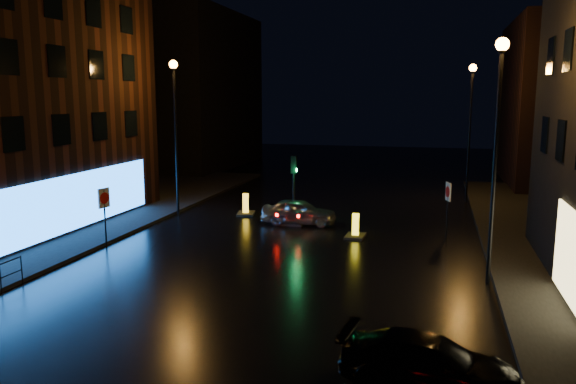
# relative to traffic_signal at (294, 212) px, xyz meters

# --- Properties ---
(ground) EXTENTS (120.00, 120.00, 0.00)m
(ground) POSITION_rel_traffic_signal_xyz_m (1.20, -14.00, -0.50)
(ground) COLOR black
(ground) RESTS_ON ground
(pavement_left) EXTENTS (12.00, 44.00, 0.15)m
(pavement_left) POSITION_rel_traffic_signal_xyz_m (-12.80, -6.00, -0.43)
(pavement_left) COLOR black
(pavement_left) RESTS_ON ground
(building_far_left) EXTENTS (8.00, 16.00, 14.00)m
(building_far_left) POSITION_rel_traffic_signal_xyz_m (-14.80, 21.00, 6.50)
(building_far_left) COLOR black
(building_far_left) RESTS_ON ground
(building_far_right) EXTENTS (8.00, 14.00, 12.00)m
(building_far_right) POSITION_rel_traffic_signal_xyz_m (16.20, 18.00, 5.50)
(building_far_right) COLOR black
(building_far_right) RESTS_ON ground
(street_lamp_lfar) EXTENTS (0.44, 0.44, 8.37)m
(street_lamp_lfar) POSITION_rel_traffic_signal_xyz_m (-6.60, -0.00, 5.06)
(street_lamp_lfar) COLOR black
(street_lamp_lfar) RESTS_ON ground
(street_lamp_rnear) EXTENTS (0.44, 0.44, 8.37)m
(street_lamp_rnear) POSITION_rel_traffic_signal_xyz_m (9.00, -8.00, 5.06)
(street_lamp_rnear) COLOR black
(street_lamp_rnear) RESTS_ON ground
(street_lamp_rfar) EXTENTS (0.44, 0.44, 8.37)m
(street_lamp_rfar) POSITION_rel_traffic_signal_xyz_m (9.00, 8.00, 5.06)
(street_lamp_rfar) COLOR black
(street_lamp_rfar) RESTS_ON ground
(traffic_signal) EXTENTS (1.40, 2.40, 3.45)m
(traffic_signal) POSITION_rel_traffic_signal_xyz_m (0.00, 0.00, 0.00)
(traffic_signal) COLOR black
(traffic_signal) RESTS_ON ground
(silver_hatchback) EXTENTS (3.92, 1.84, 1.30)m
(silver_hatchback) POSITION_rel_traffic_signal_xyz_m (0.41, -0.55, 0.15)
(silver_hatchback) COLOR #B6B9BF
(silver_hatchback) RESTS_ON ground
(dark_sedan) EXTENTS (4.22, 2.12, 1.18)m
(dark_sedan) POSITION_rel_traffic_signal_xyz_m (7.11, -15.71, 0.09)
(dark_sedan) COLOR black
(dark_sedan) RESTS_ON ground
(bollard_near) EXTENTS (0.91, 1.32, 1.12)m
(bollard_near) POSITION_rel_traffic_signal_xyz_m (3.60, -2.51, -0.26)
(bollard_near) COLOR black
(bollard_near) RESTS_ON ground
(bollard_far) EXTENTS (1.16, 1.50, 1.18)m
(bollard_far) POSITION_rel_traffic_signal_xyz_m (-3.00, 0.99, -0.24)
(bollard_far) COLOR black
(bollard_far) RESTS_ON ground
(road_sign_left) EXTENTS (0.19, 0.62, 2.58)m
(road_sign_left) POSITION_rel_traffic_signal_xyz_m (-6.70, -6.93, 1.43)
(road_sign_left) COLOR black
(road_sign_left) RESTS_ON ground
(road_sign_right) EXTENTS (0.24, 0.61, 2.58)m
(road_sign_right) POSITION_rel_traffic_signal_xyz_m (7.70, -1.45, 1.43)
(road_sign_right) COLOR black
(road_sign_right) RESTS_ON ground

